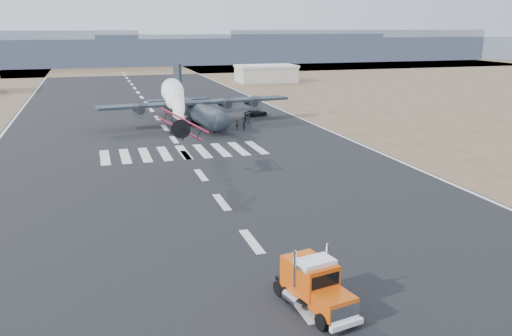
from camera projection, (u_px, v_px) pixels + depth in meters
name	position (u px, v px, depth m)	size (l,w,h in m)	color
ground	(299.00, 303.00, 39.05)	(500.00, 500.00, 0.00)	black
scrub_far	(119.00, 68.00, 251.85)	(500.00, 80.00, 0.00)	brown
runway_markings	(174.00, 140.00, 94.56)	(60.00, 260.00, 0.01)	silver
ridge_seg_d	(115.00, 51.00, 277.94)	(150.00, 50.00, 13.00)	gray
ridge_seg_e	(237.00, 48.00, 295.92)	(150.00, 50.00, 15.00)	gray
ridge_seg_f	(346.00, 45.00, 313.90)	(150.00, 50.00, 17.00)	gray
ridge_seg_g	(442.00, 47.00, 332.64)	(150.00, 50.00, 13.00)	gray
hangar_right	(266.00, 73.00, 189.97)	(20.50, 12.50, 5.90)	#B1AC9D
semi_truck	(314.00, 284.00, 37.95)	(4.12, 8.47, 3.72)	black
aerobatic_biplane	(182.00, 126.00, 69.66)	(6.07, 6.14, 4.64)	red
smoke_trail	(173.00, 94.00, 99.89)	(6.54, 39.05, 4.27)	white
transport_aircraft	(194.00, 109.00, 110.35)	(39.41, 32.34, 11.37)	#212731
support_vehicle	(256.00, 113.00, 119.27)	(2.41, 5.23, 1.45)	black
crew_a	(237.00, 125.00, 104.19)	(0.62, 0.51, 1.71)	black
crew_b	(244.00, 126.00, 102.94)	(0.78, 0.48, 1.61)	black
crew_c	(171.00, 129.00, 99.75)	(1.10, 0.51, 1.70)	black
crew_d	(208.00, 122.00, 107.18)	(1.01, 0.52, 1.72)	black
crew_e	(248.00, 120.00, 110.17)	(0.78, 0.48, 1.59)	black
crew_f	(245.00, 119.00, 110.95)	(1.44, 0.47, 1.56)	black
crew_g	(172.00, 124.00, 104.83)	(0.65, 0.53, 1.78)	black
crew_h	(177.00, 122.00, 107.04)	(0.75, 0.47, 1.55)	black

